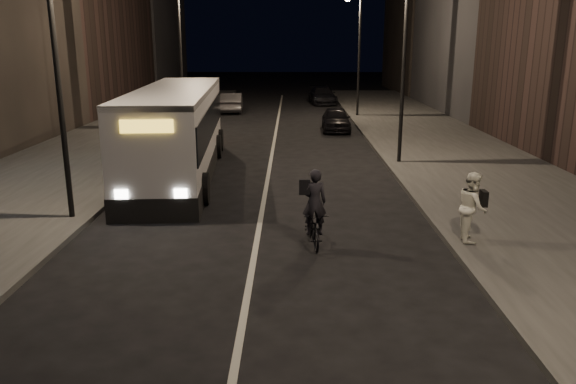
{
  "coord_description": "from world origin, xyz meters",
  "views": [
    {
      "loc": [
        0.93,
        -11.89,
        5.18
      ],
      "look_at": [
        0.84,
        1.83,
        1.5
      ],
      "focal_mm": 35.0,
      "sensor_mm": 36.0,
      "label": 1
    }
  ],
  "objects_px": {
    "streetlight_right_mid": "(399,37)",
    "pedestrian_woman": "(472,207)",
    "streetlight_left_near": "(63,35)",
    "streetlight_left_far": "(184,39)",
    "cyclist_on_bicycle": "(314,220)",
    "car_mid": "(232,102)",
    "streetlight_right_far": "(356,39)",
    "car_far": "(322,95)",
    "car_near": "(336,119)",
    "city_bus": "(177,128)"
  },
  "relations": [
    {
      "from": "streetlight_right_mid",
      "to": "car_near",
      "type": "xyz_separation_m",
      "value": [
        -1.73,
        9.7,
        -4.67
      ]
    },
    {
      "from": "streetlight_right_mid",
      "to": "car_mid",
      "type": "height_order",
      "value": "streetlight_right_mid"
    },
    {
      "from": "streetlight_right_mid",
      "to": "cyclist_on_bicycle",
      "type": "bearing_deg",
      "value": -110.94
    },
    {
      "from": "car_far",
      "to": "streetlight_left_near",
      "type": "bearing_deg",
      "value": -110.42
    },
    {
      "from": "city_bus",
      "to": "pedestrian_woman",
      "type": "xyz_separation_m",
      "value": [
        9.2,
        -8.21,
        -0.81
      ]
    },
    {
      "from": "cyclist_on_bicycle",
      "to": "car_near",
      "type": "bearing_deg",
      "value": 78.07
    },
    {
      "from": "streetlight_left_near",
      "to": "pedestrian_woman",
      "type": "relative_size",
      "value": 4.46
    },
    {
      "from": "streetlight_right_mid",
      "to": "cyclist_on_bicycle",
      "type": "height_order",
      "value": "streetlight_right_mid"
    },
    {
      "from": "streetlight_left_far",
      "to": "cyclist_on_bicycle",
      "type": "height_order",
      "value": "streetlight_left_far"
    },
    {
      "from": "streetlight_right_far",
      "to": "streetlight_left_far",
      "type": "bearing_deg",
      "value": -150.64
    },
    {
      "from": "streetlight_right_mid",
      "to": "streetlight_left_near",
      "type": "distance_m",
      "value": 13.33
    },
    {
      "from": "streetlight_right_far",
      "to": "pedestrian_woman",
      "type": "distance_m",
      "value": 26.35
    },
    {
      "from": "car_mid",
      "to": "cyclist_on_bicycle",
      "type": "bearing_deg",
      "value": 96.71
    },
    {
      "from": "pedestrian_woman",
      "to": "car_mid",
      "type": "distance_m",
      "value": 30.39
    },
    {
      "from": "streetlight_right_mid",
      "to": "streetlight_right_far",
      "type": "relative_size",
      "value": 1.0
    },
    {
      "from": "streetlight_right_mid",
      "to": "car_mid",
      "type": "relative_size",
      "value": 1.82
    },
    {
      "from": "streetlight_left_far",
      "to": "car_near",
      "type": "distance_m",
      "value": 10.08
    },
    {
      "from": "streetlight_left_near",
      "to": "streetlight_left_far",
      "type": "bearing_deg",
      "value": 90.0
    },
    {
      "from": "cyclist_on_bicycle",
      "to": "car_mid",
      "type": "relative_size",
      "value": 0.47
    },
    {
      "from": "streetlight_left_far",
      "to": "car_mid",
      "type": "xyz_separation_m",
      "value": [
        1.73,
        8.96,
        -4.63
      ]
    },
    {
      "from": "streetlight_left_near",
      "to": "streetlight_left_far",
      "type": "distance_m",
      "value": 18.0
    },
    {
      "from": "streetlight_right_far",
      "to": "car_mid",
      "type": "distance_m",
      "value": 10.49
    },
    {
      "from": "streetlight_right_far",
      "to": "car_far",
      "type": "height_order",
      "value": "streetlight_right_far"
    },
    {
      "from": "streetlight_right_mid",
      "to": "streetlight_left_far",
      "type": "xyz_separation_m",
      "value": [
        -10.66,
        10.0,
        0.0
      ]
    },
    {
      "from": "city_bus",
      "to": "car_mid",
      "type": "height_order",
      "value": "city_bus"
    },
    {
      "from": "car_mid",
      "to": "city_bus",
      "type": "bearing_deg",
      "value": 86.69
    },
    {
      "from": "city_bus",
      "to": "car_far",
      "type": "relative_size",
      "value": 2.6
    },
    {
      "from": "streetlight_right_far",
      "to": "city_bus",
      "type": "bearing_deg",
      "value": -116.66
    },
    {
      "from": "streetlight_right_mid",
      "to": "pedestrian_woman",
      "type": "height_order",
      "value": "streetlight_right_mid"
    },
    {
      "from": "streetlight_right_far",
      "to": "city_bus",
      "type": "distance_m",
      "value": 20.21
    },
    {
      "from": "streetlight_right_far",
      "to": "streetlight_left_far",
      "type": "xyz_separation_m",
      "value": [
        -10.66,
        -6.0,
        0.0
      ]
    },
    {
      "from": "streetlight_right_mid",
      "to": "streetlight_left_near",
      "type": "height_order",
      "value": "same"
    },
    {
      "from": "streetlight_left_far",
      "to": "city_bus",
      "type": "bearing_deg",
      "value": -81.64
    },
    {
      "from": "streetlight_left_near",
      "to": "car_mid",
      "type": "distance_m",
      "value": 27.41
    },
    {
      "from": "car_near",
      "to": "car_far",
      "type": "height_order",
      "value": "car_far"
    },
    {
      "from": "streetlight_right_mid",
      "to": "streetlight_left_near",
      "type": "xyz_separation_m",
      "value": [
        -10.66,
        -8.0,
        0.0
      ]
    },
    {
      "from": "streetlight_right_mid",
      "to": "car_far",
      "type": "bearing_deg",
      "value": 93.97
    },
    {
      "from": "car_near",
      "to": "streetlight_left_far",
      "type": "bearing_deg",
      "value": 179.49
    },
    {
      "from": "city_bus",
      "to": "pedestrian_woman",
      "type": "bearing_deg",
      "value": -45.72
    },
    {
      "from": "streetlight_right_mid",
      "to": "car_far",
      "type": "height_order",
      "value": "streetlight_right_mid"
    },
    {
      "from": "streetlight_right_far",
      "to": "car_near",
      "type": "distance_m",
      "value": 8.03
    },
    {
      "from": "pedestrian_woman",
      "to": "car_near",
      "type": "relative_size",
      "value": 0.45
    },
    {
      "from": "city_bus",
      "to": "streetlight_left_far",
      "type": "bearing_deg",
      "value": 94.4
    },
    {
      "from": "car_mid",
      "to": "streetlight_left_near",
      "type": "bearing_deg",
      "value": 83.01
    },
    {
      "from": "car_near",
      "to": "pedestrian_woman",
      "type": "bearing_deg",
      "value": -82.77
    },
    {
      "from": "streetlight_left_near",
      "to": "cyclist_on_bicycle",
      "type": "bearing_deg",
      "value": -16.11
    },
    {
      "from": "streetlight_right_far",
      "to": "car_mid",
      "type": "relative_size",
      "value": 1.82
    },
    {
      "from": "streetlight_left_far",
      "to": "pedestrian_woman",
      "type": "height_order",
      "value": "streetlight_left_far"
    },
    {
      "from": "streetlight_left_far",
      "to": "car_near",
      "type": "height_order",
      "value": "streetlight_left_far"
    },
    {
      "from": "streetlight_left_near",
      "to": "pedestrian_woman",
      "type": "bearing_deg",
      "value": -10.37
    }
  ]
}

